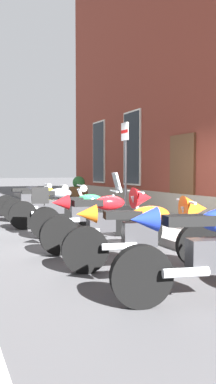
{
  "coord_description": "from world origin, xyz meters",
  "views": [
    {
      "loc": [
        7.1,
        -3.51,
        1.31
      ],
      "look_at": [
        -0.35,
        -0.24,
        0.87
      ],
      "focal_mm": 35.57,
      "sensor_mm": 36.0,
      "label": 1
    }
  ],
  "objects_px": {
    "barrel_planter": "(79,194)",
    "parking_sign": "(125,156)",
    "motorcycle_red_sport": "(109,217)",
    "motorcycle_grey_naked": "(57,207)",
    "motorcycle_orange_sport": "(150,229)",
    "motorcycle_black_naked": "(30,199)",
    "motorcycle_yellow_naked": "(43,203)",
    "motorcycle_green_touring": "(79,210)"
  },
  "relations": [
    {
      "from": "barrel_planter",
      "to": "parking_sign",
      "type": "bearing_deg",
      "value": 1.65
    },
    {
      "from": "motorcycle_red_sport",
      "to": "parking_sign",
      "type": "xyz_separation_m",
      "value": [
        -2.81,
        1.69,
        1.13
      ]
    },
    {
      "from": "motorcycle_grey_naked",
      "to": "motorcycle_orange_sport",
      "type": "distance_m",
      "value": 4.12
    },
    {
      "from": "motorcycle_black_naked",
      "to": "motorcycle_grey_naked",
      "type": "relative_size",
      "value": 0.94
    },
    {
      "from": "motorcycle_yellow_naked",
      "to": "motorcycle_grey_naked",
      "type": "relative_size",
      "value": 0.96
    },
    {
      "from": "motorcycle_grey_naked",
      "to": "motorcycle_red_sport",
      "type": "distance_m",
      "value": 2.81
    },
    {
      "from": "motorcycle_grey_naked",
      "to": "motorcycle_green_touring",
      "type": "distance_m",
      "value": 1.39
    },
    {
      "from": "motorcycle_yellow_naked",
      "to": "barrel_planter",
      "type": "height_order",
      "value": "barrel_planter"
    },
    {
      "from": "barrel_planter",
      "to": "motorcycle_orange_sport",
      "type": "bearing_deg",
      "value": -12.12
    },
    {
      "from": "motorcycle_orange_sport",
      "to": "barrel_planter",
      "type": "bearing_deg",
      "value": 167.88
    },
    {
      "from": "motorcycle_grey_naked",
      "to": "barrel_planter",
      "type": "xyz_separation_m",
      "value": [
        -3.22,
        1.66,
        0.09
      ]
    },
    {
      "from": "motorcycle_red_sport",
      "to": "parking_sign",
      "type": "height_order",
      "value": "parking_sign"
    },
    {
      "from": "motorcycle_grey_naked",
      "to": "barrel_planter",
      "type": "relative_size",
      "value": 2.13
    },
    {
      "from": "motorcycle_yellow_naked",
      "to": "motorcycle_green_touring",
      "type": "relative_size",
      "value": 0.96
    },
    {
      "from": "motorcycle_green_touring",
      "to": "motorcycle_orange_sport",
      "type": "height_order",
      "value": "motorcycle_green_touring"
    },
    {
      "from": "motorcycle_green_touring",
      "to": "motorcycle_orange_sport",
      "type": "xyz_separation_m",
      "value": [
        2.73,
        0.04,
        0.0
      ]
    },
    {
      "from": "motorcycle_black_naked",
      "to": "motorcycle_green_touring",
      "type": "relative_size",
      "value": 0.93
    },
    {
      "from": "motorcycle_black_naked",
      "to": "motorcycle_yellow_naked",
      "type": "bearing_deg",
      "value": 0.63
    },
    {
      "from": "motorcycle_black_naked",
      "to": "parking_sign",
      "type": "bearing_deg",
      "value": 30.99
    },
    {
      "from": "motorcycle_grey_naked",
      "to": "parking_sign",
      "type": "height_order",
      "value": "parking_sign"
    },
    {
      "from": "motorcycle_black_naked",
      "to": "motorcycle_yellow_naked",
      "type": "xyz_separation_m",
      "value": [
        1.47,
        0.02,
        0.0
      ]
    },
    {
      "from": "motorcycle_black_naked",
      "to": "motorcycle_green_touring",
      "type": "height_order",
      "value": "motorcycle_green_touring"
    },
    {
      "from": "motorcycle_black_naked",
      "to": "parking_sign",
      "type": "xyz_separation_m",
      "value": [
        2.9,
        1.74,
        1.22
      ]
    },
    {
      "from": "parking_sign",
      "to": "motorcycle_grey_naked",
      "type": "bearing_deg",
      "value": -90.13
    },
    {
      "from": "motorcycle_black_naked",
      "to": "motorcycle_red_sport",
      "type": "distance_m",
      "value": 5.71
    },
    {
      "from": "motorcycle_green_touring",
      "to": "motorcycle_orange_sport",
      "type": "relative_size",
      "value": 1.01
    },
    {
      "from": "motorcycle_grey_naked",
      "to": "parking_sign",
      "type": "xyz_separation_m",
      "value": [
        0.0,
        1.75,
        1.21
      ]
    },
    {
      "from": "motorcycle_yellow_naked",
      "to": "parking_sign",
      "type": "height_order",
      "value": "parking_sign"
    },
    {
      "from": "motorcycle_red_sport",
      "to": "barrel_planter",
      "type": "height_order",
      "value": "barrel_planter"
    },
    {
      "from": "motorcycle_black_naked",
      "to": "motorcycle_red_sport",
      "type": "bearing_deg",
      "value": 0.59
    },
    {
      "from": "motorcycle_red_sport",
      "to": "barrel_planter",
      "type": "xyz_separation_m",
      "value": [
        -6.03,
        1.59,
        0.01
      ]
    },
    {
      "from": "motorcycle_yellow_naked",
      "to": "motorcycle_red_sport",
      "type": "bearing_deg",
      "value": 0.57
    },
    {
      "from": "motorcycle_black_naked",
      "to": "motorcycle_grey_naked",
      "type": "xyz_separation_m",
      "value": [
        2.9,
        -0.0,
        0.02
      ]
    },
    {
      "from": "motorcycle_black_naked",
      "to": "motorcycle_orange_sport",
      "type": "height_order",
      "value": "motorcycle_orange_sport"
    },
    {
      "from": "motorcycle_orange_sport",
      "to": "motorcycle_grey_naked",
      "type": "bearing_deg",
      "value": -178.87
    },
    {
      "from": "motorcycle_orange_sport",
      "to": "motorcycle_yellow_naked",
      "type": "bearing_deg",
      "value": -179.38
    },
    {
      "from": "motorcycle_red_sport",
      "to": "barrel_planter",
      "type": "bearing_deg",
      "value": 165.2
    },
    {
      "from": "barrel_planter",
      "to": "motorcycle_green_touring",
      "type": "bearing_deg",
      "value": -19.31
    },
    {
      "from": "motorcycle_black_naked",
      "to": "motorcycle_orange_sport",
      "type": "bearing_deg",
      "value": 0.62
    },
    {
      "from": "motorcycle_yellow_naked",
      "to": "motorcycle_red_sport",
      "type": "height_order",
      "value": "motorcycle_red_sport"
    },
    {
      "from": "motorcycle_black_naked",
      "to": "barrel_planter",
      "type": "xyz_separation_m",
      "value": [
        -0.32,
        1.65,
        0.1
      ]
    },
    {
      "from": "motorcycle_black_naked",
      "to": "motorcycle_orange_sport",
      "type": "xyz_separation_m",
      "value": [
        7.02,
        0.08,
        0.07
      ]
    }
  ]
}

